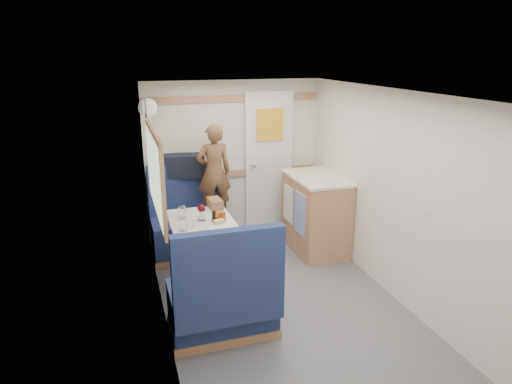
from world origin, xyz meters
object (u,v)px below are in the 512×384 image
object	(u,v)px
galley_counter	(315,213)
beer_glass	(223,217)
bread_loaf	(215,204)
bench_near	(224,304)
tumbler_right	(202,215)
tumbler_mid	(182,213)
duffel_bag	(182,165)
orange_fruit	(217,215)
salt_grinder	(194,223)
dinette_table	(203,236)
person	(214,172)
bench_far	(190,230)
tumbler_left	(183,224)
pepper_grinder	(214,216)
wine_glass	(201,209)
cheese_block	(219,222)
tray	(224,232)
dome_light	(148,108)

from	to	relation	value
galley_counter	beer_glass	size ratio (longest dim) A/B	9.95
bread_loaf	bench_near	bearing A→B (deg)	-99.57
tumbler_right	beer_glass	bearing A→B (deg)	-24.71
tumbler_mid	duffel_bag	bearing A→B (deg)	81.02
orange_fruit	tumbler_mid	world-z (taller)	tumbler_mid
bench_near	orange_fruit	distance (m)	0.99
bench_near	salt_grinder	bearing A→B (deg)	97.19
dinette_table	person	world-z (taller)	person
bench_far	orange_fruit	size ratio (longest dim) A/B	14.05
tumbler_left	bread_loaf	bearing A→B (deg)	52.07
orange_fruit	pepper_grinder	world-z (taller)	pepper_grinder
duffel_bag	wine_glass	size ratio (longest dim) A/B	3.20
bench_far	tumbler_right	bearing A→B (deg)	-89.32
orange_fruit	bread_loaf	world-z (taller)	bread_loaf
galley_counter	bread_loaf	bearing A→B (deg)	-172.09
salt_grinder	tumbler_mid	bearing A→B (deg)	106.47
wine_glass	beer_glass	bearing A→B (deg)	-22.01
tumbler_left	tumbler_mid	distance (m)	0.33
cheese_block	orange_fruit	bearing A→B (deg)	85.82
dinette_table	pepper_grinder	bearing A→B (deg)	-10.40
bench_near	tumbler_right	size ratio (longest dim) A/B	9.10
tumbler_left	tumbler_right	world-z (taller)	tumbler_left
tray	orange_fruit	xyz separation A→B (m)	(0.01, 0.33, 0.05)
person	dinette_table	bearing A→B (deg)	66.76
person	tumbler_right	xyz separation A→B (m)	(-0.29, -0.76, -0.22)
bench_far	tumbler_left	size ratio (longest dim) A/B	8.66
dinette_table	orange_fruit	xyz separation A→B (m)	(0.15, -0.01, 0.21)
person	duffel_bag	bearing A→B (deg)	-47.72
dinette_table	bread_loaf	size ratio (longest dim) A/B	3.88
galley_counter	pepper_grinder	xyz separation A→B (m)	(-1.36, -0.57, 0.31)
dinette_table	beer_glass	xyz separation A→B (m)	(0.20, -0.04, 0.20)
salt_grinder	tray	bearing A→B (deg)	-45.38
duffel_bag	bread_loaf	xyz separation A→B (m)	(0.23, -0.75, -0.26)
tumbler_mid	galley_counter	bearing A→B (deg)	13.44
pepper_grinder	cheese_block	bearing A→B (deg)	-76.72
galley_counter	duffel_bag	distance (m)	1.69
tumbler_right	bread_loaf	bearing A→B (deg)	58.38
dome_light	salt_grinder	distance (m)	1.40
bench_far	wine_glass	world-z (taller)	bench_far
salt_grinder	bread_loaf	world-z (taller)	bread_loaf
dome_light	salt_grinder	xyz separation A→B (m)	(0.29, -0.95, -0.99)
bench_near	orange_fruit	xyz separation A→B (m)	(0.15, 0.86, 0.48)
bread_loaf	duffel_bag	bearing A→B (deg)	107.12
duffel_bag	tumbler_mid	bearing A→B (deg)	-86.87
bench_near	tumbler_left	xyz separation A→B (m)	(-0.21, 0.70, 0.48)
duffel_bag	salt_grinder	bearing A→B (deg)	-81.47
orange_fruit	salt_grinder	xyz separation A→B (m)	(-0.24, -0.09, -0.01)
duffel_bag	bench_far	bearing A→B (deg)	-73.32
dinette_table	salt_grinder	world-z (taller)	salt_grinder
bench_far	tumbler_mid	size ratio (longest dim) A/B	8.55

